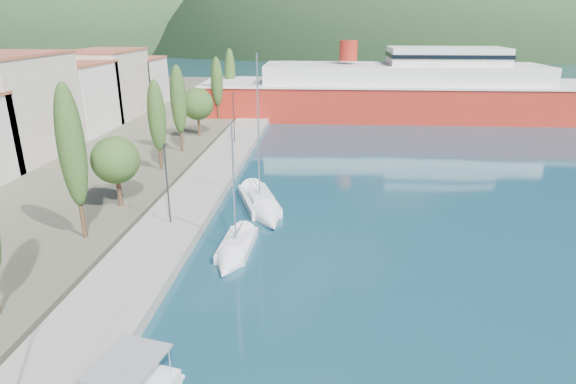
{
  "coord_description": "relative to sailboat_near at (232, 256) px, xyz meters",
  "views": [
    {
      "loc": [
        2.85,
        -18.91,
        15.43
      ],
      "look_at": [
        0.0,
        14.0,
        3.5
      ],
      "focal_mm": 30.0,
      "sensor_mm": 36.0,
      "label": 1
    }
  ],
  "objects": [
    {
      "name": "lamp_posts",
      "position": [
        -5.55,
        6.12,
        3.81
      ],
      "size": [
        0.15,
        46.24,
        6.06
      ],
      "color": "#2D2D33",
      "rests_on": "quay"
    },
    {
      "name": "sailboat_near",
      "position": [
        0.0,
        0.0,
        0.0
      ],
      "size": [
        2.34,
        7.05,
        10.02
      ],
      "color": "silver",
      "rests_on": "ground"
    },
    {
      "name": "sailboat_mid",
      "position": [
        1.14,
        8.18,
        0.05
      ],
      "size": [
        5.65,
        9.96,
        13.91
      ],
      "color": "silver",
      "rests_on": "ground"
    },
    {
      "name": "quay",
      "position": [
        -5.55,
        16.23,
        0.12
      ],
      "size": [
        5.0,
        88.0,
        0.8
      ],
      "primitive_type": "cube",
      "color": "gray",
      "rests_on": "ground"
    },
    {
      "name": "ferry",
      "position": [
        18.23,
        52.04,
        3.64
      ],
      "size": [
        65.06,
        15.31,
        12.86
      ],
      "color": "#A22216",
      "rests_on": "ground"
    },
    {
      "name": "town_buildings",
      "position": [
        -28.55,
        27.14,
        5.29
      ],
      "size": [
        9.2,
        69.2,
        11.3
      ],
      "color": "beige",
      "rests_on": "land_strip"
    },
    {
      "name": "tree_row",
      "position": [
        -10.87,
        22.12,
        5.5
      ],
      "size": [
        4.16,
        64.67,
        10.97
      ],
      "color": "#47301E",
      "rests_on": "land_strip"
    },
    {
      "name": "ground",
      "position": [
        3.45,
        110.23,
        -0.28
      ],
      "size": [
        1400.0,
        1400.0,
        0.0
      ],
      "primitive_type": "plane",
      "color": "#153E4F"
    }
  ]
}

